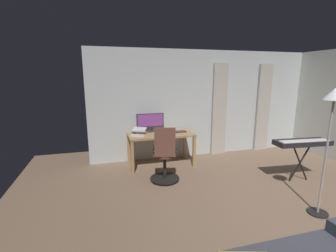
{
  "coord_description": "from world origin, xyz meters",
  "views": [
    {
      "loc": [
        2.49,
        2.21,
        1.98
      ],
      "look_at": [
        1.26,
        -2.1,
        1.02
      ],
      "focal_mm": 25.42,
      "sensor_mm": 36.0,
      "label": 1
    }
  ],
  "objects_px": {
    "computer_monitor": "(150,121)",
    "piano_keyboard": "(302,143)",
    "cell_phone_by_monitor": "(134,133)",
    "office_chair": "(165,157)",
    "laptop": "(139,133)",
    "desk": "(161,137)",
    "computer_keyboard": "(177,132)",
    "floor_lamp": "(332,117)",
    "computer_mouse": "(158,135)"
  },
  "relations": [
    {
      "from": "computer_monitor",
      "to": "piano_keyboard",
      "type": "bearing_deg",
      "value": 145.45
    },
    {
      "from": "computer_monitor",
      "to": "piano_keyboard",
      "type": "height_order",
      "value": "computer_monitor"
    },
    {
      "from": "cell_phone_by_monitor",
      "to": "office_chair",
      "type": "bearing_deg",
      "value": 103.85
    },
    {
      "from": "computer_monitor",
      "to": "laptop",
      "type": "distance_m",
      "value": 0.45
    },
    {
      "from": "office_chair",
      "to": "cell_phone_by_monitor",
      "type": "height_order",
      "value": "office_chair"
    },
    {
      "from": "desk",
      "to": "piano_keyboard",
      "type": "xyz_separation_m",
      "value": [
        -2.34,
        1.51,
        0.1
      ]
    },
    {
      "from": "computer_monitor",
      "to": "computer_keyboard",
      "type": "height_order",
      "value": "computer_monitor"
    },
    {
      "from": "desk",
      "to": "floor_lamp",
      "type": "relative_size",
      "value": 0.78
    },
    {
      "from": "laptop",
      "to": "cell_phone_by_monitor",
      "type": "bearing_deg",
      "value": -47.74
    },
    {
      "from": "laptop",
      "to": "computer_mouse",
      "type": "height_order",
      "value": "laptop"
    },
    {
      "from": "computer_mouse",
      "to": "floor_lamp",
      "type": "distance_m",
      "value": 3.04
    },
    {
      "from": "computer_mouse",
      "to": "floor_lamp",
      "type": "relative_size",
      "value": 0.05
    },
    {
      "from": "computer_keyboard",
      "to": "piano_keyboard",
      "type": "bearing_deg",
      "value": 142.7
    },
    {
      "from": "computer_keyboard",
      "to": "computer_mouse",
      "type": "relative_size",
      "value": 4.34
    },
    {
      "from": "office_chair",
      "to": "floor_lamp",
      "type": "distance_m",
      "value": 2.66
    },
    {
      "from": "desk",
      "to": "laptop",
      "type": "distance_m",
      "value": 0.51
    },
    {
      "from": "computer_keyboard",
      "to": "piano_keyboard",
      "type": "height_order",
      "value": "piano_keyboard"
    },
    {
      "from": "cell_phone_by_monitor",
      "to": "desk",
      "type": "bearing_deg",
      "value": 152.24
    },
    {
      "from": "computer_monitor",
      "to": "cell_phone_by_monitor",
      "type": "relative_size",
      "value": 4.3
    },
    {
      "from": "office_chair",
      "to": "computer_keyboard",
      "type": "relative_size",
      "value": 2.49
    },
    {
      "from": "computer_keyboard",
      "to": "cell_phone_by_monitor",
      "type": "bearing_deg",
      "value": -12.56
    },
    {
      "from": "office_chair",
      "to": "piano_keyboard",
      "type": "bearing_deg",
      "value": -0.9
    },
    {
      "from": "computer_keyboard",
      "to": "floor_lamp",
      "type": "bearing_deg",
      "value": 118.66
    },
    {
      "from": "cell_phone_by_monitor",
      "to": "computer_keyboard",
      "type": "bearing_deg",
      "value": 159.61
    },
    {
      "from": "computer_monitor",
      "to": "piano_keyboard",
      "type": "relative_size",
      "value": 0.57
    },
    {
      "from": "desk",
      "to": "office_chair",
      "type": "distance_m",
      "value": 0.89
    },
    {
      "from": "computer_monitor",
      "to": "computer_mouse",
      "type": "relative_size",
      "value": 6.19
    },
    {
      "from": "laptop",
      "to": "computer_mouse",
      "type": "bearing_deg",
      "value": -174.56
    },
    {
      "from": "computer_mouse",
      "to": "cell_phone_by_monitor",
      "type": "bearing_deg",
      "value": -39.71
    },
    {
      "from": "computer_keyboard",
      "to": "computer_mouse",
      "type": "xyz_separation_m",
      "value": [
        0.47,
        0.18,
        0.01
      ]
    },
    {
      "from": "office_chair",
      "to": "computer_monitor",
      "type": "xyz_separation_m",
      "value": [
        0.04,
        -1.09,
        0.48
      ]
    },
    {
      "from": "desk",
      "to": "computer_keyboard",
      "type": "bearing_deg",
      "value": 179.53
    },
    {
      "from": "laptop",
      "to": "floor_lamp",
      "type": "xyz_separation_m",
      "value": [
        -2.22,
        2.46,
        0.66
      ]
    },
    {
      "from": "computer_keyboard",
      "to": "floor_lamp",
      "type": "height_order",
      "value": "floor_lamp"
    },
    {
      "from": "piano_keyboard",
      "to": "computer_keyboard",
      "type": "bearing_deg",
      "value": -31.97
    },
    {
      "from": "computer_mouse",
      "to": "cell_phone_by_monitor",
      "type": "relative_size",
      "value": 0.69
    },
    {
      "from": "computer_keyboard",
      "to": "floor_lamp",
      "type": "relative_size",
      "value": 0.24
    },
    {
      "from": "desk",
      "to": "piano_keyboard",
      "type": "bearing_deg",
      "value": 147.24
    },
    {
      "from": "computer_keyboard",
      "to": "cell_phone_by_monitor",
      "type": "relative_size",
      "value": 3.01
    },
    {
      "from": "laptop",
      "to": "piano_keyboard",
      "type": "relative_size",
      "value": 0.37
    },
    {
      "from": "desk",
      "to": "computer_monitor",
      "type": "height_order",
      "value": "computer_monitor"
    },
    {
      "from": "laptop",
      "to": "piano_keyboard",
      "type": "bearing_deg",
      "value": 177.72
    },
    {
      "from": "computer_monitor",
      "to": "floor_lamp",
      "type": "height_order",
      "value": "floor_lamp"
    },
    {
      "from": "computer_mouse",
      "to": "cell_phone_by_monitor",
      "type": "distance_m",
      "value": 0.6
    },
    {
      "from": "office_chair",
      "to": "piano_keyboard",
      "type": "xyz_separation_m",
      "value": [
        -2.48,
        0.64,
        0.25
      ]
    },
    {
      "from": "computer_monitor",
      "to": "laptop",
      "type": "relative_size",
      "value": 1.56
    },
    {
      "from": "piano_keyboard",
      "to": "floor_lamp",
      "type": "distance_m",
      "value": 1.36
    },
    {
      "from": "desk",
      "to": "computer_mouse",
      "type": "distance_m",
      "value": 0.23
    },
    {
      "from": "computer_mouse",
      "to": "computer_monitor",
      "type": "bearing_deg",
      "value": -79.04
    },
    {
      "from": "floor_lamp",
      "to": "computer_mouse",
      "type": "bearing_deg",
      "value": -51.67
    }
  ]
}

